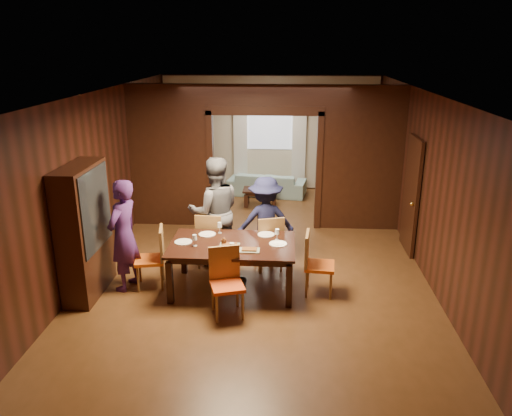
# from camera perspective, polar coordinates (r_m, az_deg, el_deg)

# --- Properties ---
(floor) EXTENTS (9.00, 9.00, 0.00)m
(floor) POSITION_cam_1_polar(r_m,az_deg,el_deg) (9.03, 0.45, -5.54)
(floor) COLOR #543317
(floor) RESTS_ON ground
(ceiling) EXTENTS (5.50, 9.00, 0.02)m
(ceiling) POSITION_cam_1_polar(r_m,az_deg,el_deg) (8.28, 0.50, 13.12)
(ceiling) COLOR silver
(ceiling) RESTS_ON room_walls
(room_walls) EXTENTS (5.52, 9.01, 2.90)m
(room_walls) POSITION_cam_1_polar(r_m,az_deg,el_deg) (10.36, 1.05, 6.39)
(room_walls) COLOR black
(room_walls) RESTS_ON floor
(person_purple) EXTENTS (0.58, 0.73, 1.75)m
(person_purple) POSITION_cam_1_polar(r_m,az_deg,el_deg) (7.86, -14.90, -3.04)
(person_purple) COLOR #44205E
(person_purple) RESTS_ON floor
(person_grey) EXTENTS (1.07, 0.93, 1.88)m
(person_grey) POSITION_cam_1_polar(r_m,az_deg,el_deg) (8.46, -4.72, -0.42)
(person_grey) COLOR #515158
(person_grey) RESTS_ON floor
(person_navy) EXTENTS (1.09, 0.75, 1.56)m
(person_navy) POSITION_cam_1_polar(r_m,az_deg,el_deg) (8.44, 1.10, -1.57)
(person_navy) COLOR #161838
(person_navy) RESTS_ON floor
(sofa) EXTENTS (2.02, 1.05, 0.56)m
(sofa) POSITION_cam_1_polar(r_m,az_deg,el_deg) (12.56, 1.26, 2.79)
(sofa) COLOR #96C3C5
(sofa) RESTS_ON floor
(serving_bowl) EXTENTS (0.33, 0.33, 0.08)m
(serving_bowl) POSITION_cam_1_polar(r_m,az_deg,el_deg) (7.67, -2.30, -3.52)
(serving_bowl) COLOR black
(serving_bowl) RESTS_ON dining_table
(dining_table) EXTENTS (1.90, 1.18, 0.76)m
(dining_table) POSITION_cam_1_polar(r_m,az_deg,el_deg) (7.75, -2.68, -6.67)
(dining_table) COLOR black
(dining_table) RESTS_ON floor
(coffee_table) EXTENTS (0.80, 0.50, 0.40)m
(coffee_table) POSITION_cam_1_polar(r_m,az_deg,el_deg) (11.73, 0.49, 1.24)
(coffee_table) COLOR black
(coffee_table) RESTS_ON floor
(chair_left) EXTENTS (0.52, 0.52, 0.97)m
(chair_left) POSITION_cam_1_polar(r_m,az_deg,el_deg) (7.95, -12.07, -5.59)
(chair_left) COLOR orange
(chair_left) RESTS_ON floor
(chair_right) EXTENTS (0.48, 0.48, 0.97)m
(chair_right) POSITION_cam_1_polar(r_m,az_deg,el_deg) (7.64, 7.29, -6.35)
(chair_right) COLOR #E55B15
(chair_right) RESTS_ON floor
(chair_far_l) EXTENTS (0.46, 0.46, 0.97)m
(chair_far_l) POSITION_cam_1_polar(r_m,az_deg,el_deg) (8.54, -5.17, -3.52)
(chair_far_l) COLOR orange
(chair_far_l) RESTS_ON floor
(chair_far_r) EXTENTS (0.55, 0.55, 0.97)m
(chair_far_r) POSITION_cam_1_polar(r_m,az_deg,el_deg) (8.38, 1.39, -3.88)
(chair_far_r) COLOR orange
(chair_far_r) RESTS_ON floor
(chair_near) EXTENTS (0.55, 0.55, 0.97)m
(chair_near) POSITION_cam_1_polar(r_m,az_deg,el_deg) (7.00, -3.32, -8.63)
(chair_near) COLOR #D84414
(chair_near) RESTS_ON floor
(hutch) EXTENTS (0.40, 1.20, 2.00)m
(hutch) POSITION_cam_1_polar(r_m,az_deg,el_deg) (7.83, -19.01, -2.52)
(hutch) COLOR black
(hutch) RESTS_ON floor
(door_right) EXTENTS (0.06, 0.90, 2.10)m
(door_right) POSITION_cam_1_polar(r_m,az_deg,el_deg) (9.39, 17.33, 1.40)
(door_right) COLOR black
(door_right) RESTS_ON floor
(window_far) EXTENTS (1.20, 0.03, 1.30)m
(window_far) POSITION_cam_1_polar(r_m,az_deg,el_deg) (12.84, 1.59, 9.61)
(window_far) COLOR silver
(window_far) RESTS_ON back_wall
(curtain_left) EXTENTS (0.35, 0.06, 2.40)m
(curtain_left) POSITION_cam_1_polar(r_m,az_deg,el_deg) (12.92, -1.79, 7.65)
(curtain_left) COLOR white
(curtain_left) RESTS_ON back_wall
(curtain_right) EXTENTS (0.35, 0.06, 2.40)m
(curtain_right) POSITION_cam_1_polar(r_m,az_deg,el_deg) (12.87, 4.93, 7.54)
(curtain_right) COLOR white
(curtain_right) RESTS_ON back_wall
(plate_left) EXTENTS (0.27, 0.27, 0.01)m
(plate_left) POSITION_cam_1_polar(r_m,az_deg,el_deg) (7.72, -8.30, -3.85)
(plate_left) COLOR silver
(plate_left) RESTS_ON dining_table
(plate_far_l) EXTENTS (0.27, 0.27, 0.01)m
(plate_far_l) POSITION_cam_1_polar(r_m,az_deg,el_deg) (7.97, -5.60, -2.99)
(plate_far_l) COLOR white
(plate_far_l) RESTS_ON dining_table
(plate_far_r) EXTENTS (0.27, 0.27, 0.01)m
(plate_far_r) POSITION_cam_1_polar(r_m,az_deg,el_deg) (7.93, 1.16, -3.04)
(plate_far_r) COLOR white
(plate_far_r) RESTS_ON dining_table
(plate_right) EXTENTS (0.27, 0.27, 0.01)m
(plate_right) POSITION_cam_1_polar(r_m,az_deg,el_deg) (7.58, 2.53, -4.10)
(plate_right) COLOR white
(plate_right) RESTS_ON dining_table
(plate_near) EXTENTS (0.27, 0.27, 0.01)m
(plate_near) POSITION_cam_1_polar(r_m,az_deg,el_deg) (7.30, -3.01, -5.02)
(plate_near) COLOR white
(plate_near) RESTS_ON dining_table
(platter_a) EXTENTS (0.30, 0.20, 0.04)m
(platter_a) POSITION_cam_1_polar(r_m,az_deg,el_deg) (7.51, -3.03, -4.22)
(platter_a) COLOR gray
(platter_a) RESTS_ON dining_table
(platter_b) EXTENTS (0.30, 0.20, 0.04)m
(platter_b) POSITION_cam_1_polar(r_m,az_deg,el_deg) (7.33, -0.77, -4.79)
(platter_b) COLOR gray
(platter_b) RESTS_ON dining_table
(wineglass_left) EXTENTS (0.08, 0.08, 0.18)m
(wineglass_left) POSITION_cam_1_polar(r_m,az_deg,el_deg) (7.53, -7.02, -3.69)
(wineglass_left) COLOR white
(wineglass_left) RESTS_ON dining_table
(wineglass_far) EXTENTS (0.08, 0.08, 0.18)m
(wineglass_far) POSITION_cam_1_polar(r_m,az_deg,el_deg) (7.99, -4.17, -2.26)
(wineglass_far) COLOR silver
(wineglass_far) RESTS_ON dining_table
(wineglass_right) EXTENTS (0.08, 0.08, 0.18)m
(wineglass_right) POSITION_cam_1_polar(r_m,az_deg,el_deg) (7.70, 2.42, -3.04)
(wineglass_right) COLOR silver
(wineglass_right) RESTS_ON dining_table
(tumbler) EXTENTS (0.07, 0.07, 0.14)m
(tumbler) POSITION_cam_1_polar(r_m,az_deg,el_deg) (7.28, -2.75, -4.53)
(tumbler) COLOR white
(tumbler) RESTS_ON dining_table
(condiment_jar) EXTENTS (0.08, 0.08, 0.11)m
(condiment_jar) POSITION_cam_1_polar(r_m,az_deg,el_deg) (7.54, -3.70, -3.83)
(condiment_jar) COLOR #4A2611
(condiment_jar) RESTS_ON dining_table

